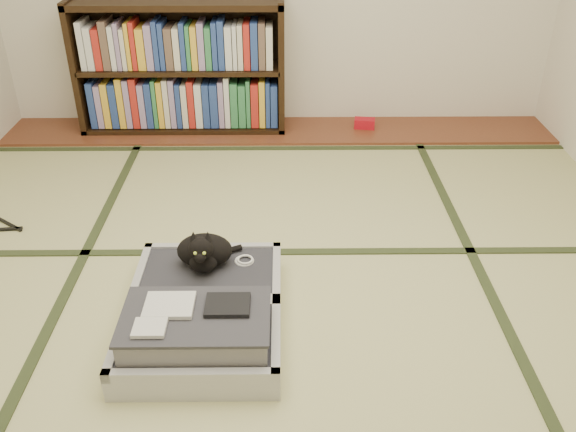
{
  "coord_description": "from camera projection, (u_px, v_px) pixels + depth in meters",
  "views": [
    {
      "loc": [
        0.02,
        -2.22,
        1.78
      ],
      "look_at": [
        0.05,
        0.35,
        0.25
      ],
      "focal_mm": 38.0,
      "sensor_mm": 36.0,
      "label": 1
    }
  ],
  "objects": [
    {
      "name": "floor",
      "position": [
        278.0,
        301.0,
        2.82
      ],
      "size": [
        4.5,
        4.5,
        0.0
      ],
      "primitive_type": "plane",
      "color": "#CAC386",
      "rests_on": "ground"
    },
    {
      "name": "wood_strip",
      "position": [
        279.0,
        131.0,
        4.53
      ],
      "size": [
        4.0,
        0.5,
        0.02
      ],
      "primitive_type": "cube",
      "color": "brown",
      "rests_on": "ground"
    },
    {
      "name": "red_item",
      "position": [
        365.0,
        123.0,
        4.54
      ],
      "size": [
        0.16,
        0.11,
        0.07
      ],
      "primitive_type": "cube",
      "rotation": [
        0.0,
        0.0,
        -0.15
      ],
      "color": "#B30E1B",
      "rests_on": "wood_strip"
    },
    {
      "name": "tatami_borders",
      "position": [
        278.0,
        242.0,
        3.24
      ],
      "size": [
        4.0,
        4.5,
        0.01
      ],
      "color": "#2D381E",
      "rests_on": "ground"
    },
    {
      "name": "bookcase",
      "position": [
        181.0,
        70.0,
        4.36
      ],
      "size": [
        1.48,
        0.34,
        0.95
      ],
      "color": "black",
      "rests_on": "wood_strip"
    },
    {
      "name": "suitcase",
      "position": [
        203.0,
        314.0,
        2.59
      ],
      "size": [
        0.66,
        0.88,
        0.26
      ],
      "color": "#B1B2B6",
      "rests_on": "floor"
    },
    {
      "name": "cat",
      "position": [
        204.0,
        252.0,
        2.78
      ],
      "size": [
        0.29,
        0.3,
        0.24
      ],
      "color": "black",
      "rests_on": "suitcase"
    },
    {
      "name": "cable_coil",
      "position": [
        245.0,
        260.0,
        2.86
      ],
      "size": [
        0.09,
        0.09,
        0.02
      ],
      "color": "white",
      "rests_on": "suitcase"
    }
  ]
}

